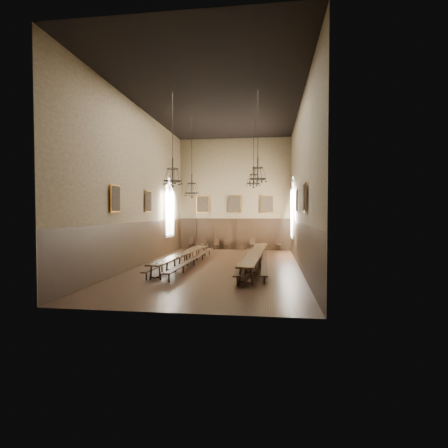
% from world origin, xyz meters
% --- Properties ---
extents(floor, '(9.00, 18.00, 0.02)m').
position_xyz_m(floor, '(0.00, 0.00, -0.01)').
color(floor, black).
rests_on(floor, ground).
extents(ceiling, '(9.00, 18.00, 0.02)m').
position_xyz_m(ceiling, '(0.00, 0.00, 9.01)').
color(ceiling, black).
rests_on(ceiling, ground).
extents(wall_back, '(9.00, 0.02, 9.00)m').
position_xyz_m(wall_back, '(0.00, 9.01, 4.50)').
color(wall_back, olive).
rests_on(wall_back, ground).
extents(wall_front, '(9.00, 0.02, 9.00)m').
position_xyz_m(wall_front, '(0.00, -9.01, 4.50)').
color(wall_front, olive).
rests_on(wall_front, ground).
extents(wall_left, '(0.02, 18.00, 9.00)m').
position_xyz_m(wall_left, '(-4.51, 0.00, 4.50)').
color(wall_left, olive).
rests_on(wall_left, ground).
extents(wall_right, '(0.02, 18.00, 9.00)m').
position_xyz_m(wall_right, '(4.51, 0.00, 4.50)').
color(wall_right, olive).
rests_on(wall_right, ground).
extents(wainscot_panelling, '(9.00, 18.00, 2.50)m').
position_xyz_m(wainscot_panelling, '(0.00, 0.00, 1.25)').
color(wainscot_panelling, black).
rests_on(wainscot_panelling, floor).
extents(table_left, '(1.13, 9.49, 0.74)m').
position_xyz_m(table_left, '(-2.02, 0.14, 0.37)').
color(table_left, black).
rests_on(table_left, floor).
extents(table_right, '(1.15, 10.81, 0.84)m').
position_xyz_m(table_right, '(2.06, 0.15, 0.42)').
color(table_right, black).
rests_on(table_right, floor).
extents(bench_left_outer, '(0.54, 9.10, 0.41)m').
position_xyz_m(bench_left_outer, '(-2.50, -0.01, 0.26)').
color(bench_left_outer, black).
rests_on(bench_left_outer, floor).
extents(bench_left_inner, '(0.41, 10.38, 0.47)m').
position_xyz_m(bench_left_inner, '(-1.42, 0.22, 0.30)').
color(bench_left_inner, black).
rests_on(bench_left_inner, floor).
extents(bench_right_inner, '(0.43, 10.59, 0.48)m').
position_xyz_m(bench_right_inner, '(1.49, 0.02, 0.30)').
color(bench_right_inner, black).
rests_on(bench_right_inner, floor).
extents(bench_right_outer, '(0.45, 9.52, 0.43)m').
position_xyz_m(bench_right_outer, '(2.57, -0.04, 0.27)').
color(bench_right_outer, black).
rests_on(bench_right_outer, floor).
extents(chair_0, '(0.53, 0.53, 0.98)m').
position_xyz_m(chair_0, '(-3.55, 8.52, 0.30)').
color(chair_0, black).
rests_on(chair_0, floor).
extents(chair_1, '(0.52, 0.52, 0.96)m').
position_xyz_m(chair_1, '(-2.54, 8.53, 0.29)').
color(chair_1, black).
rests_on(chair_1, floor).
extents(chair_2, '(0.49, 0.49, 0.92)m').
position_xyz_m(chair_2, '(-1.38, 8.56, 0.28)').
color(chair_2, black).
rests_on(chair_2, floor).
extents(chair_3, '(0.49, 0.49, 0.95)m').
position_xyz_m(chair_3, '(-0.57, 8.53, 0.29)').
color(chair_3, black).
rests_on(chair_3, floor).
extents(chair_4, '(0.48, 0.48, 0.92)m').
position_xyz_m(chair_4, '(0.45, 8.49, 0.28)').
color(chair_4, black).
rests_on(chair_4, floor).
extents(chair_5, '(0.50, 0.50, 0.97)m').
position_xyz_m(chair_5, '(1.49, 8.57, 0.29)').
color(chair_5, black).
rests_on(chair_5, floor).
extents(chair_6, '(0.48, 0.48, 1.04)m').
position_xyz_m(chair_6, '(2.41, 8.59, 0.31)').
color(chair_6, black).
rests_on(chair_6, floor).
extents(chair_7, '(0.57, 0.57, 1.03)m').
position_xyz_m(chair_7, '(3.56, 8.59, 0.31)').
color(chair_7, black).
rests_on(chair_7, floor).
extents(chandelier_back_left, '(0.95, 0.95, 4.93)m').
position_xyz_m(chandelier_back_left, '(-1.96, 2.14, 4.53)').
color(chandelier_back_left, black).
rests_on(chandelier_back_left, ceiling).
extents(chandelier_back_right, '(0.85, 0.85, 4.33)m').
position_xyz_m(chandelier_back_right, '(1.84, 2.47, 5.10)').
color(chandelier_back_right, black).
rests_on(chandelier_back_right, ceiling).
extents(chandelier_front_left, '(0.95, 0.95, 4.56)m').
position_xyz_m(chandelier_front_left, '(-1.94, -2.22, 4.89)').
color(chandelier_front_left, black).
rests_on(chandelier_front_left, ceiling).
extents(chandelier_front_right, '(0.84, 0.84, 4.48)m').
position_xyz_m(chandelier_front_right, '(2.27, -2.04, 4.97)').
color(chandelier_front_right, black).
rests_on(chandelier_front_right, ceiling).
extents(portrait_back_0, '(1.10, 0.12, 1.40)m').
position_xyz_m(portrait_back_0, '(-2.60, 8.88, 3.70)').
color(portrait_back_0, '#C57F2F').
rests_on(portrait_back_0, wall_back).
extents(portrait_back_1, '(1.10, 0.12, 1.40)m').
position_xyz_m(portrait_back_1, '(0.00, 8.88, 3.70)').
color(portrait_back_1, '#C57F2F').
rests_on(portrait_back_1, wall_back).
extents(portrait_back_2, '(1.10, 0.12, 1.40)m').
position_xyz_m(portrait_back_2, '(2.60, 8.88, 3.70)').
color(portrait_back_2, '#C57F2F').
rests_on(portrait_back_2, wall_back).
extents(portrait_left_0, '(0.12, 1.00, 1.30)m').
position_xyz_m(portrait_left_0, '(-4.38, 1.00, 3.70)').
color(portrait_left_0, '#C57F2F').
rests_on(portrait_left_0, wall_left).
extents(portrait_left_1, '(0.12, 1.00, 1.30)m').
position_xyz_m(portrait_left_1, '(-4.38, -3.50, 3.70)').
color(portrait_left_1, '#C57F2F').
rests_on(portrait_left_1, wall_left).
extents(portrait_right_0, '(0.12, 1.00, 1.30)m').
position_xyz_m(portrait_right_0, '(4.38, 1.00, 3.70)').
color(portrait_right_0, '#C57F2F').
rests_on(portrait_right_0, wall_right).
extents(portrait_right_1, '(0.12, 1.00, 1.30)m').
position_xyz_m(portrait_right_1, '(4.38, -3.50, 3.70)').
color(portrait_right_1, '#C57F2F').
rests_on(portrait_right_1, wall_right).
extents(window_right, '(0.20, 2.20, 4.60)m').
position_xyz_m(window_right, '(4.43, 5.50, 3.40)').
color(window_right, white).
rests_on(window_right, wall_right).
extents(window_left, '(0.20, 2.20, 4.60)m').
position_xyz_m(window_left, '(-4.43, 5.50, 3.40)').
color(window_left, white).
rests_on(window_left, wall_left).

